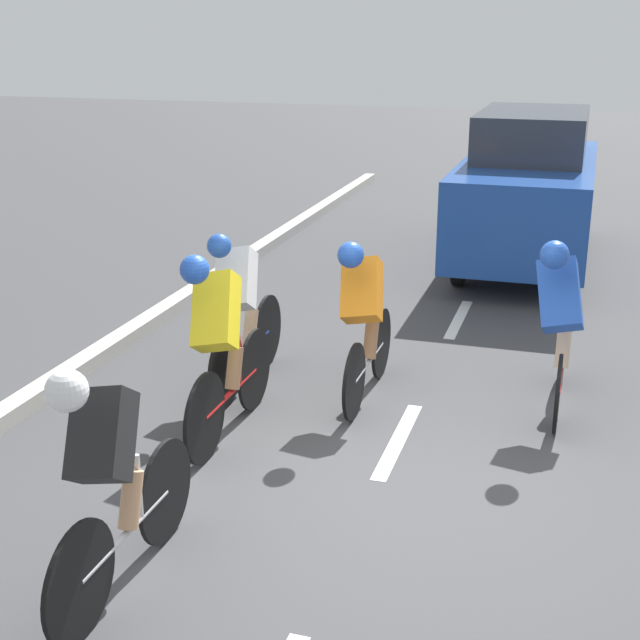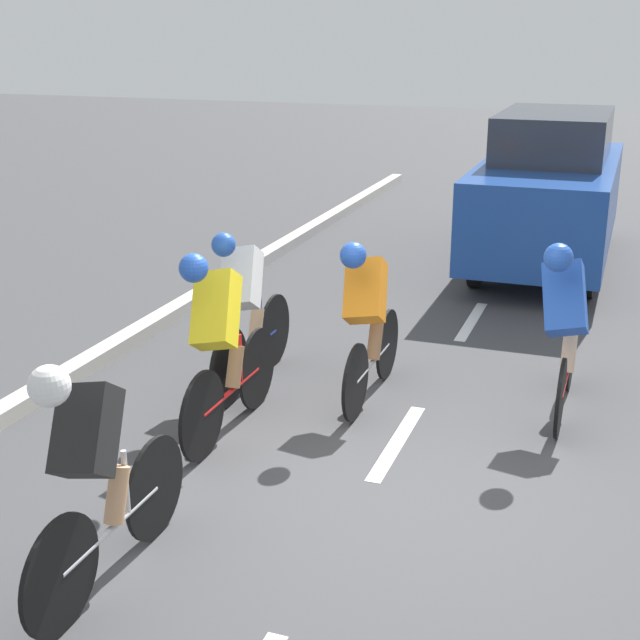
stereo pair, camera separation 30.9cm
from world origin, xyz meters
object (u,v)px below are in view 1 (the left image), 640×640
cyclist_orange (364,316)px  cyclist_blue (560,319)px  support_car (528,188)px  cyclist_white (240,308)px  cyclist_yellow (221,341)px  cyclist_black (109,472)px

cyclist_orange → cyclist_blue: bearing=-170.6°
cyclist_blue → support_car: size_ratio=0.38×
cyclist_blue → support_car: 5.05m
cyclist_blue → cyclist_white: (2.73, 0.34, -0.06)m
cyclist_blue → cyclist_yellow: cyclist_yellow is taller
cyclist_white → cyclist_yellow: cyclist_yellow is taller
cyclist_white → cyclist_orange: bearing=-176.5°
cyclist_blue → cyclist_white: size_ratio=0.97×
cyclist_blue → cyclist_yellow: bearing=27.7°
cyclist_black → support_car: size_ratio=0.39×
cyclist_black → cyclist_yellow: bearing=-84.2°
cyclist_blue → cyclist_white: 2.75m
cyclist_black → cyclist_orange: cyclist_orange is taller
cyclist_blue → cyclist_black: 4.10m
cyclist_white → cyclist_yellow: 1.00m
cyclist_orange → cyclist_white: bearing=3.5°
cyclist_black → cyclist_orange: 3.21m
cyclist_black → cyclist_white: 3.10m
cyclist_yellow → cyclist_orange: bearing=-130.3°
cyclist_blue → cyclist_black: cyclist_blue is taller
cyclist_black → cyclist_yellow: (0.21, -2.09, 0.03)m
cyclist_blue → cyclist_white: cyclist_blue is taller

